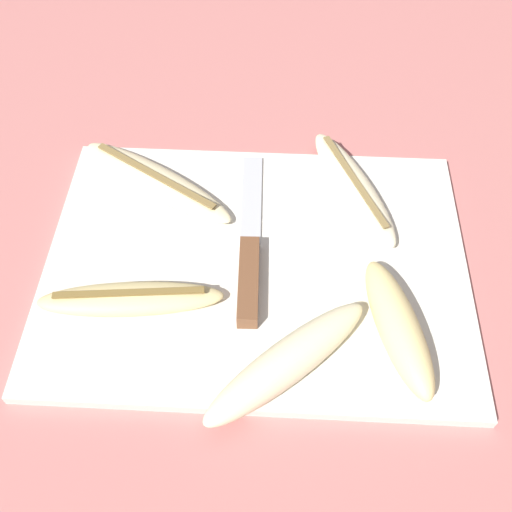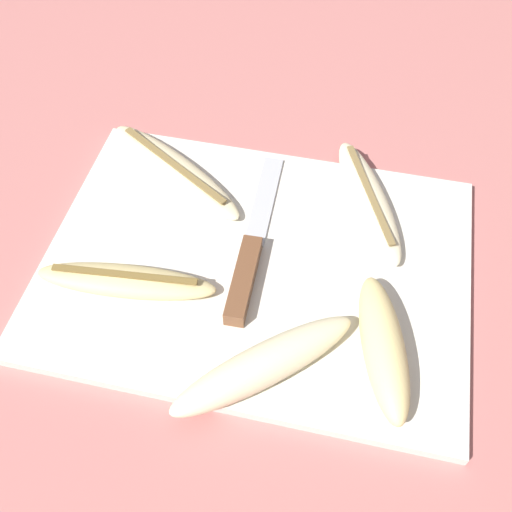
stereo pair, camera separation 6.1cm
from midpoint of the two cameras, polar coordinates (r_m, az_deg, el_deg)
name	(u,v)px [view 1 (the left image)]	position (r m, az deg, el deg)	size (l,w,h in m)	color
ground_plane	(256,268)	(0.63, -2.78, -1.38)	(4.00, 4.00, 0.00)	#B76B66
cutting_board	(256,265)	(0.63, -2.80, -1.06)	(0.44, 0.32, 0.01)	silver
knife	(249,264)	(0.61, -3.52, -0.92)	(0.03, 0.23, 0.02)	brown
banana_pale_long	(287,362)	(0.54, -0.25, -10.26)	(0.16, 0.15, 0.03)	beige
banana_golden_short	(398,326)	(0.57, 10.39, -6.84)	(0.08, 0.16, 0.04)	#EDD689
banana_spotted_left	(131,299)	(0.60, -14.75, -4.18)	(0.18, 0.06, 0.02)	#DBC684
banana_bright_far	(353,187)	(0.68, 6.70, 6.43)	(0.11, 0.18, 0.02)	beige
banana_cream_curved	(156,181)	(0.70, -12.02, 6.84)	(0.20, 0.15, 0.02)	beige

